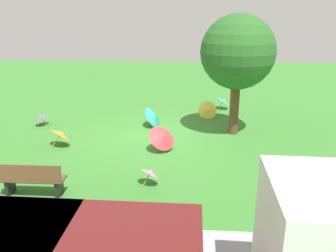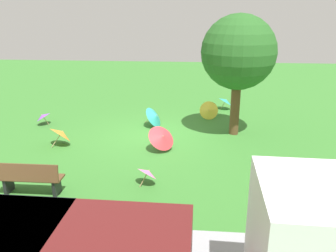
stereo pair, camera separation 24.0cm
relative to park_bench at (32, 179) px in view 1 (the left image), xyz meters
name	(u,v)px [view 1 (the left image)]	position (x,y,z in m)	size (l,w,h in m)	color
ground	(153,135)	(-2.53, -4.66, -0.47)	(40.00, 40.00, 0.00)	#387A2D
park_bench	(32,179)	(0.00, 0.00, 0.00)	(1.60, 0.49, 0.90)	brown
shade_tree	(238,53)	(-5.56, -5.13, 2.59)	(2.68, 2.68, 4.42)	brown
parasol_teal_0	(224,100)	(-5.50, -8.61, -0.05)	(0.82, 0.84, 0.65)	tan
parasol_pink_0	(150,172)	(-2.88, -0.81, -0.11)	(0.78, 0.78, 0.58)	tan
parasol_teal_1	(154,117)	(-2.46, -5.75, -0.05)	(0.88, 1.03, 0.84)	tan
parasol_red_0	(163,137)	(-3.02, -3.20, 0.02)	(1.20, 1.19, 0.87)	tan
parasol_purple_0	(41,117)	(2.17, -5.56, -0.10)	(0.60, 0.63, 0.59)	tan
parasol_orange_0	(61,134)	(0.53, -3.42, -0.03)	(1.09, 1.09, 0.78)	tan
parasol_yellow_2	(207,110)	(-4.65, -6.94, -0.07)	(0.84, 0.82, 0.79)	tan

